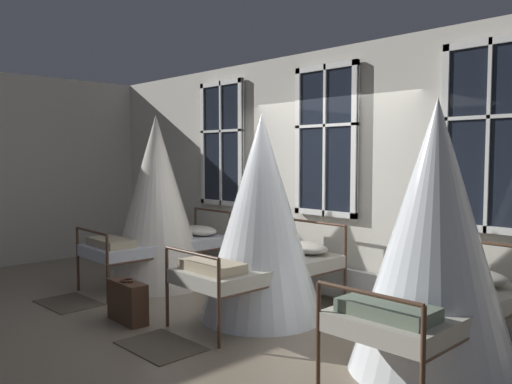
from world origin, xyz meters
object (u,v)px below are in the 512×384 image
object	(u,v)px
cot_second	(262,219)
cot_third	(435,241)
cot_first	(157,203)
suitcase_dark	(128,301)

from	to	relation	value
cot_second	cot_third	size ratio (longest dim) A/B	1.00
cot_first	cot_second	size ratio (longest dim) A/B	1.04
suitcase_dark	cot_first	bearing A→B (deg)	137.71
cot_first	cot_third	size ratio (longest dim) A/B	1.04
cot_third	suitcase_dark	size ratio (longest dim) A/B	3.98
cot_third	suitcase_dark	distance (m)	3.24
cot_second	cot_third	xyz separation A→B (m)	(2.04, -0.02, 0.00)
cot_first	cot_second	bearing A→B (deg)	-87.55
cot_first	suitcase_dark	size ratio (longest dim) A/B	4.13
cot_second	suitcase_dark	xyz separation A→B (m)	(-0.86, -1.18, -0.86)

